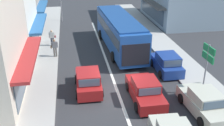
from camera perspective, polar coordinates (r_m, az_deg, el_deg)
The scene contains 13 objects.
ground_plane at distance 18.26m, azimuth 1.26°, elevation -6.33°, with size 140.00×140.00×0.00m, color #2D2D30.
lane_centre_line at distance 21.75m, azimuth -0.69°, elevation -1.01°, with size 0.20×28.00×0.01m, color silver.
sidewalk_left at distance 23.64m, azimuth -17.98°, elevation 0.07°, with size 5.20×44.00×0.14m, color #A39E96.
kerb_right at distance 25.08m, azimuth 12.74°, elevation 2.06°, with size 2.80×44.00×0.12m, color #A39E96.
city_bus at distance 25.11m, azimuth 1.61°, elevation 7.11°, with size 3.10×10.96×3.23m.
hatchback_behind_bus_near at distance 18.21m, azimuth -5.19°, elevation -3.97°, with size 1.86×3.72×1.54m.
sedan_adjacent_lane_trail at distance 17.24m, azimuth 7.20°, elevation -6.00°, with size 1.91×4.21×1.47m.
parked_sedan_kerb_front at distance 16.80m, azimuth 19.47°, elevation -8.23°, with size 2.02×4.26×1.47m.
parked_hatchback_kerb_second at distance 21.25m, azimuth 11.81°, elevation -0.10°, with size 1.84×3.71×1.54m.
traffic_light_downstreet at distance 35.29m, azimuth -11.11°, elevation 13.35°, with size 0.32×0.24×4.20m.
directional_road_sign at distance 17.84m, azimuth 20.12°, elevation 1.03°, with size 0.10×1.40×3.60m.
pedestrian_with_handbag_near at distance 26.52m, azimuth -12.91°, elevation 5.59°, with size 0.65×0.25×1.63m.
pedestrian_browsing_midblock at distance 23.79m, azimuth -12.40°, elevation 3.47°, with size 0.65×0.25×1.63m.
Camera 1 is at (-2.98, -15.43, 9.31)m, focal length 42.00 mm.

